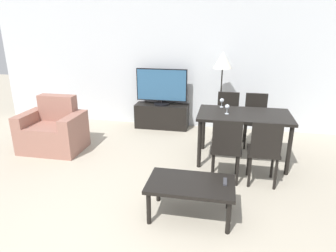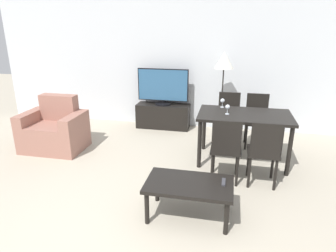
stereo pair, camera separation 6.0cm
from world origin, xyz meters
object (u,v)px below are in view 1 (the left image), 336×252
object	(u,v)px
remote_primary	(225,182)
wine_glass_left	(227,107)
dining_table	(244,119)
dining_chair_near_right	(264,149)
floor_lamp	(223,64)
dining_chair_far	(256,117)
wine_glass_center	(222,101)
coffee_table	(191,187)
tv	(162,87)
dining_chair_near	(226,147)
dining_chair_far_left	(227,115)
tv_stand	(162,116)
armchair	(53,131)

from	to	relation	value
remote_primary	wine_glass_left	bearing A→B (deg)	90.84
dining_table	dining_chair_near_right	distance (m)	0.77
floor_lamp	wine_glass_left	world-z (taller)	floor_lamp
dining_chair_far	wine_glass_center	size ratio (longest dim) A/B	6.18
dining_chair_near_right	coffee_table	bearing A→B (deg)	-134.37
floor_lamp	remote_primary	bearing A→B (deg)	-86.86
remote_primary	coffee_table	bearing A→B (deg)	-168.66
tv	dining_chair_near	bearing A→B (deg)	-56.93
tv	wine_glass_left	xyz separation A→B (m)	(1.29, -1.36, 0.02)
wine_glass_center	dining_table	bearing A→B (deg)	-40.70
tv	dining_chair_far_left	distance (m)	1.47
coffee_table	wine_glass_center	xyz separation A→B (m)	(0.25, 1.87, 0.50)
tv	dining_chair_far_left	xyz separation A→B (m)	(1.31, -0.58, -0.34)
dining_chair_near	dining_table	bearing A→B (deg)	71.54
tv_stand	floor_lamp	world-z (taller)	floor_lamp
wine_glass_left	dining_chair_far	bearing A→B (deg)	57.66
remote_primary	tv_stand	bearing A→B (deg)	115.12
dining_chair_far	wine_glass_left	xyz separation A→B (m)	(-0.50, -0.78, 0.36)
dining_chair_near_right	dining_table	bearing A→B (deg)	108.46
dining_chair_near	dining_chair_near_right	size ratio (longest dim) A/B	1.00
dining_chair_near_right	floor_lamp	xyz separation A→B (m)	(-0.62, 1.85, 0.84)
dining_chair_far	wine_glass_center	world-z (taller)	wine_glass_center
dining_chair_near	coffee_table	bearing A→B (deg)	-112.82
floor_lamp	wine_glass_center	bearing A→B (deg)	-87.55
armchair	dining_chair_near	world-z (taller)	dining_chair_near
dining_chair_near_right	remote_primary	bearing A→B (deg)	-121.23
dining_chair_far	wine_glass_center	distance (m)	0.80
tv	wine_glass_center	world-z (taller)	tv
coffee_table	wine_glass_left	bearing A→B (deg)	77.19
remote_primary	dining_table	bearing A→B (deg)	81.04
armchair	dining_chair_near	distance (m)	2.92
dining_chair_near	floor_lamp	xyz separation A→B (m)	(-0.14, 1.85, 0.84)
coffee_table	dining_chair_far	distance (m)	2.44
tv	floor_lamp	size ratio (longest dim) A/B	0.65
dining_table	remote_primary	bearing A→B (deg)	-98.96
coffee_table	dining_chair_near	size ratio (longest dim) A/B	1.04
tv	coffee_table	xyz separation A→B (m)	(0.95, -2.86, -0.49)
tv	dining_chair_near_right	size ratio (longest dim) A/B	1.12
tv_stand	wine_glass_left	world-z (taller)	wine_glass_left
armchair	dining_table	world-z (taller)	armchair
dining_table	dining_chair_far_left	distance (m)	0.77
coffee_table	dining_chair_near	bearing A→B (deg)	67.18
dining_table	dining_chair_far	size ratio (longest dim) A/B	1.51
dining_table	wine_glass_left	size ratio (longest dim) A/B	9.34
coffee_table	dining_chair_near_right	distance (m)	1.21
armchair	floor_lamp	xyz separation A→B (m)	(2.71, 1.29, 1.03)
tv_stand	dining_chair_near_right	distance (m)	2.70
tv	coffee_table	world-z (taller)	tv
dining_chair_far	floor_lamp	size ratio (longest dim) A/B	0.58
dining_chair_near	dining_chair_far_left	world-z (taller)	same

